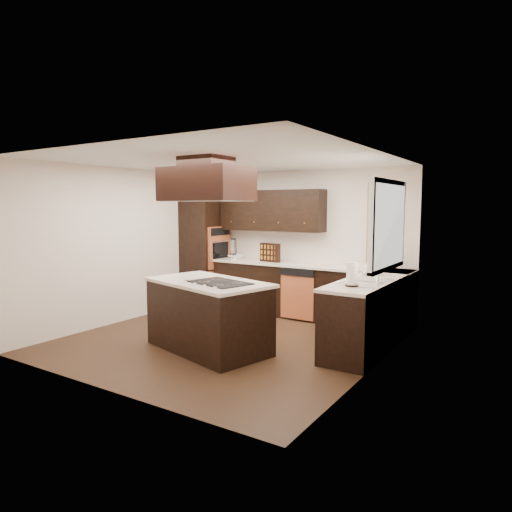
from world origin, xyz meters
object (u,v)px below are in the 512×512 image
range_hood (207,184)px  spice_rack (270,252)px  oven_column (205,250)px  island (208,317)px

range_hood → spice_rack: 2.56m
oven_column → spice_rack: oven_column is taller
range_hood → spice_rack: bearing=100.8°
island → spice_rack: spice_rack is taller
oven_column → spice_rack: (1.44, 0.03, 0.02)m
oven_column → spice_rack: 1.44m
oven_column → spice_rack: size_ratio=5.41×
range_hood → spice_rack: range_hood is taller
spice_rack → range_hood: bearing=-70.2°
oven_column → spice_rack: bearing=1.1°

